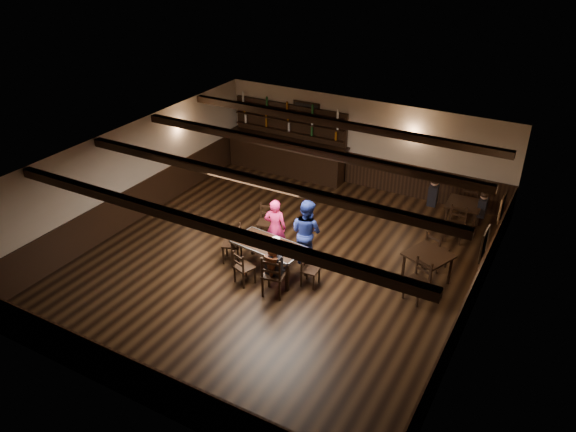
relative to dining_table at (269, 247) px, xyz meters
The scene contains 25 objects.
ground 0.82m from the dining_table, 87.38° to the left, with size 10.00×10.00×0.00m, color black.
room_shell 1.17m from the dining_table, 86.50° to the left, with size 9.02×10.02×2.71m.
dining_table is the anchor object (origin of this frame).
chair_near_left 0.80m from the dining_table, 111.21° to the right, with size 0.50×0.49×0.85m.
chair_near_right 0.96m from the dining_table, 54.16° to the right, with size 0.54×0.52×1.02m.
chair_end_left 0.96m from the dining_table, behind, with size 0.56×0.57×0.95m.
chair_end_right 1.03m from the dining_table, ahead, with size 0.38×0.39×0.80m.
chair_far_pushed 1.58m from the dining_table, 122.62° to the left, with size 0.53×0.52×0.93m.
woman_pink 0.79m from the dining_table, 109.69° to the left, with size 0.54×0.36×1.49m, color #E8246E.
man_blue 0.98m from the dining_table, 54.82° to the left, with size 0.81×0.63×1.66m, color navy.
seated_person 0.91m from the dining_table, 52.35° to the right, with size 0.34×0.52×0.84m.
cake 0.42m from the dining_table, behind, with size 0.31×0.31×0.10m.
plate_stack_a 0.16m from the dining_table, 92.29° to the right, with size 0.17×0.17×0.16m, color white.
plate_stack_b 0.27m from the dining_table, ahead, with size 0.19×0.19×0.23m, color white.
tea_light 0.17m from the dining_table, 40.14° to the left, with size 0.05×0.05×0.06m.
salt_shaker 0.34m from the dining_table, 13.40° to the right, with size 0.04×0.04×0.09m, color silver.
pepper_shaker 0.43m from the dining_table, 16.45° to the right, with size 0.04×0.04×0.10m, color #A5A8AD.
drink_glass 0.39m from the dining_table, 11.00° to the left, with size 0.07×0.07×0.12m, color silver.
menu_red 0.54m from the dining_table, 14.95° to the right, with size 0.27×0.19×0.00m, color maroon.
menu_blue 0.60m from the dining_table, ahead, with size 0.33×0.23×0.00m, color navy.
bar_counter 5.71m from the dining_table, 115.11° to the left, with size 4.09×0.70×2.20m.
back_table_a 3.60m from the dining_table, 22.36° to the left, with size 1.16×1.16×0.75m.
back_table_b 5.45m from the dining_table, 51.22° to the left, with size 0.91×0.91×0.75m.
bg_patron_left 5.04m from the dining_table, 59.49° to the left, with size 0.27×0.41×0.79m.
bg_patron_right 5.80m from the dining_table, 48.24° to the left, with size 0.22×0.34×0.69m.
Camera 1 is at (5.71, -9.79, 7.51)m, focal length 35.00 mm.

